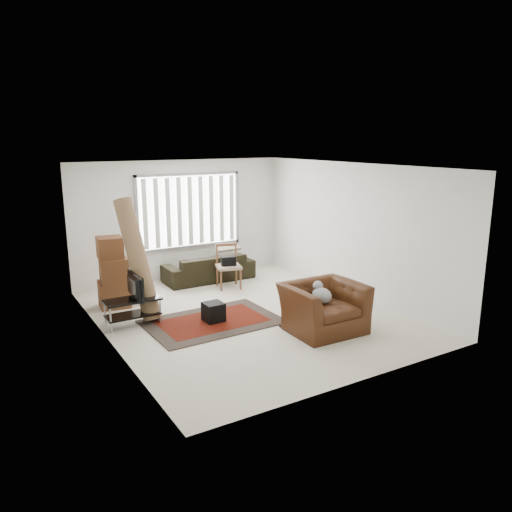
% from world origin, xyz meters
% --- Properties ---
extents(room, '(6.00, 6.02, 2.71)m').
position_xyz_m(room, '(0.03, 0.51, 1.76)').
color(room, beige).
rests_on(room, ground).
extents(persian_rug, '(2.34, 1.59, 0.02)m').
position_xyz_m(persian_rug, '(-0.71, -0.01, 0.01)').
color(persian_rug, black).
rests_on(persian_rug, ground).
extents(tv_stand, '(0.96, 0.43, 0.48)m').
position_xyz_m(tv_stand, '(-1.95, 0.57, 0.35)').
color(tv_stand, black).
rests_on(tv_stand, ground).
extents(tv, '(0.10, 0.78, 0.45)m').
position_xyz_m(tv, '(-1.95, 0.57, 0.70)').
color(tv, black).
rests_on(tv, tv_stand).
extents(subwoofer, '(0.34, 0.34, 0.33)m').
position_xyz_m(subwoofer, '(-0.68, -0.00, 0.19)').
color(subwoofer, black).
rests_on(subwoofer, persian_rug).
extents(moving_boxes, '(0.61, 0.57, 1.36)m').
position_xyz_m(moving_boxes, '(-1.95, 1.72, 0.64)').
color(moving_boxes, brown).
rests_on(moving_boxes, ground).
extents(white_flatpack, '(0.59, 0.25, 0.73)m').
position_xyz_m(white_flatpack, '(-1.72, 1.62, 0.37)').
color(white_flatpack, silver).
rests_on(white_flatpack, ground).
extents(rolled_rug, '(0.64, 1.06, 2.18)m').
position_xyz_m(rolled_rug, '(-1.72, 0.88, 1.09)').
color(rolled_rug, brown).
rests_on(rolled_rug, ground).
extents(sofa, '(2.04, 0.90, 0.78)m').
position_xyz_m(sofa, '(0.41, 2.45, 0.39)').
color(sofa, black).
rests_on(sofa, ground).
extents(side_chair, '(0.62, 0.62, 0.94)m').
position_xyz_m(side_chair, '(0.53, 1.72, 0.51)').
color(side_chair, '#89705A').
rests_on(side_chair, ground).
extents(armchair, '(1.27, 1.12, 0.92)m').
position_xyz_m(armchair, '(0.72, -1.32, 0.47)').
color(armchair, '#3D1D0C').
rests_on(armchair, ground).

